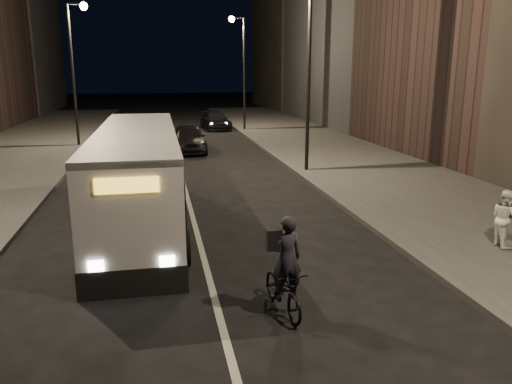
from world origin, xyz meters
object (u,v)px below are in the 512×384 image
city_bus (138,173)px  streetlight_left_far (76,55)px  pedestrian_woman (505,218)px  car_far (216,121)px  car_near (189,138)px  car_mid (123,132)px  streetlight_right_mid (303,51)px  streetlight_right_far (241,58)px  cyclist_on_bicycle (284,280)px

city_bus → streetlight_left_far: bearing=103.3°
pedestrian_woman → car_far: pedestrian_woman is taller
car_near → pedestrian_woman: bearing=-69.0°
pedestrian_woman → car_mid: size_ratio=0.37×
streetlight_right_mid → pedestrian_woman: 11.76m
streetlight_right_far → pedestrian_woman: streetlight_right_far is taller
streetlight_left_far → car_mid: bearing=38.8°
car_mid → city_bus: bearing=88.6°
city_bus → car_mid: (-1.50, 17.97, -0.91)m
cyclist_on_bicycle → pedestrian_woman: cyclist_on_bicycle is taller
pedestrian_woman → car_near: bearing=24.6°
streetlight_right_mid → car_far: (-1.73, 17.62, -4.70)m
cyclist_on_bicycle → pedestrian_woman: size_ratio=1.35×
cyclist_on_bicycle → car_near: size_ratio=0.44×
streetlight_left_far → streetlight_right_far: bearing=29.4°
streetlight_right_far → city_bus: 23.54m
city_bus → pedestrian_woman: size_ratio=7.20×
car_mid → car_far: bearing=-145.2°
pedestrian_woman → car_mid: 24.86m
pedestrian_woman → car_mid: (-10.70, 22.44, -0.25)m
streetlight_right_far → streetlight_left_far: (-10.66, -6.00, 0.00)m
streetlight_right_mid → pedestrian_woman: streetlight_right_mid is taller
streetlight_right_far → car_far: streetlight_right_far is taller
pedestrian_woman → car_mid: bearing=29.1°
cyclist_on_bicycle → car_far: 30.44m
car_mid → car_near: bearing=123.3°
city_bus → streetlight_right_mid: bearing=42.0°
car_mid → streetlight_right_far: bearing=-159.7°
car_near → car_mid: 6.13m
car_mid → car_far: 8.88m
city_bus → car_far: 24.37m
streetlight_right_far → cyclist_on_bicycle: 29.39m
car_far → car_mid: bearing=-143.7°
streetlight_left_far → cyclist_on_bicycle: 24.12m
streetlight_right_far → car_near: 11.02m
city_bus → cyclist_on_bicycle: city_bus is taller
streetlight_left_far → car_mid: 5.51m
pedestrian_woman → car_far: size_ratio=0.32×
cyclist_on_bicycle → pedestrian_woman: 6.68m
cyclist_on_bicycle → car_near: (-0.46, 19.79, 0.10)m
streetlight_right_mid → car_near: bearing=122.7°
pedestrian_woman → car_far: bearing=11.7°
streetlight_right_far → streetlight_right_mid: bearing=-90.0°
city_bus → pedestrian_woman: 10.25m
streetlight_left_far → pedestrian_woman: streetlight_left_far is taller
streetlight_left_far → pedestrian_woman: size_ratio=5.46×
streetlight_left_far → city_bus: (3.73, -16.17, -3.80)m
streetlight_right_far → pedestrian_woman: (2.27, -26.64, -4.46)m
streetlight_right_mid → car_far: bearing=95.6°
streetlight_right_mid → streetlight_right_far: bearing=90.0°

